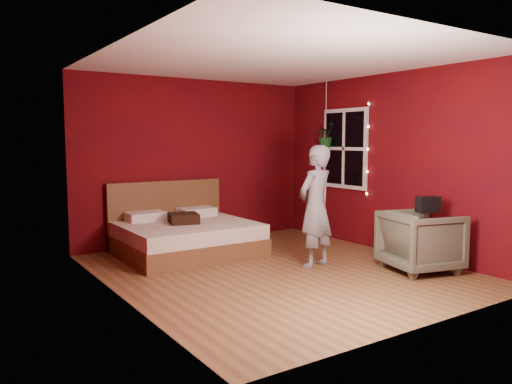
% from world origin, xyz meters
% --- Properties ---
extents(floor, '(4.50, 4.50, 0.00)m').
position_xyz_m(floor, '(0.00, 0.00, 0.00)').
color(floor, brown).
rests_on(floor, ground).
extents(room_walls, '(4.04, 4.54, 2.62)m').
position_xyz_m(room_walls, '(0.00, 0.00, 1.68)').
color(room_walls, '#610A0A').
rests_on(room_walls, ground).
extents(window, '(0.05, 0.97, 1.27)m').
position_xyz_m(window, '(1.97, 0.90, 1.50)').
color(window, white).
rests_on(window, room_walls).
extents(fairy_lights, '(0.04, 0.04, 1.45)m').
position_xyz_m(fairy_lights, '(1.94, 0.38, 1.50)').
color(fairy_lights, silver).
rests_on(fairy_lights, room_walls).
extents(bed, '(1.84, 1.56, 1.01)m').
position_xyz_m(bed, '(-0.57, 1.50, 0.26)').
color(bed, brown).
rests_on(bed, ground).
extents(person, '(0.65, 0.50, 1.57)m').
position_xyz_m(person, '(0.51, -0.11, 0.79)').
color(person, slate).
rests_on(person, ground).
extents(armchair, '(1.01, 1.00, 0.76)m').
position_xyz_m(armchair, '(1.47, -1.01, 0.38)').
color(armchair, '#5C5D49').
rests_on(armchair, ground).
extents(handbag, '(0.30, 0.21, 0.20)m').
position_xyz_m(handbag, '(1.46, -1.10, 0.86)').
color(handbag, black).
rests_on(handbag, armchair).
extents(throw_pillow, '(0.48, 0.48, 0.14)m').
position_xyz_m(throw_pillow, '(-0.61, 1.44, 0.53)').
color(throw_pillow, black).
rests_on(throw_pillow, bed).
extents(hanging_plant, '(0.38, 0.33, 1.09)m').
position_xyz_m(hanging_plant, '(1.88, 1.26, 1.71)').
color(hanging_plant, silver).
rests_on(hanging_plant, room_walls).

